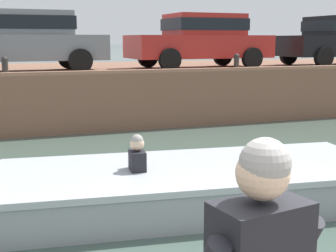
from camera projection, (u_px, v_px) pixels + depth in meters
The scene contains 8 objects.
ground_plane at pixel (133, 192), 7.04m from camera, with size 400.00×400.00×0.00m, color #42564C.
far_quay_wall at pixel (66, 92), 14.05m from camera, with size 60.00×6.00×1.44m, color brown.
far_wall_coping at pixel (80, 73), 11.24m from camera, with size 60.00×0.24×0.08m, color #9F6C52.
motorboat_passing at pixel (175, 187), 6.41m from camera, with size 6.47×2.60×1.04m.
car_left_inner_grey at pixel (26, 39), 11.93m from camera, with size 4.15×2.01×1.54m.
car_centre_red at pixel (201, 39), 13.50m from camera, with size 4.14×2.07×1.54m.
mooring_bollard_mid at pixel (5, 65), 10.77m from camera, with size 0.15×0.15×0.45m.
mooring_bollard_east at pixel (236, 61), 12.70m from camera, with size 0.15×0.15×0.45m.
Camera 1 is at (-1.72, -1.83, 2.27)m, focal length 50.00 mm.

